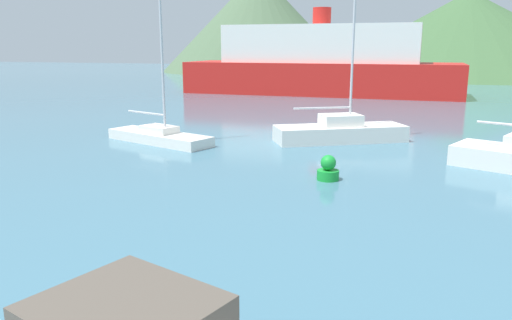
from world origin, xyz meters
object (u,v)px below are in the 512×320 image
at_px(sailboat_outer, 340,131).
at_px(ferry_distant, 321,64).
at_px(sailboat_inner, 159,134).
at_px(buoy_marker, 328,170).

height_order(sailboat_outer, ferry_distant, sailboat_outer).
distance_m(sailboat_inner, buoy_marker, 10.12).
bearing_deg(buoy_marker, ferry_distant, 101.66).
bearing_deg(buoy_marker, sailboat_inner, 154.46).
relative_size(sailboat_outer, ferry_distant, 0.39).
height_order(sailboat_inner, buoy_marker, sailboat_inner).
bearing_deg(sailboat_outer, buoy_marker, -113.98).
relative_size(sailboat_inner, buoy_marker, 10.40).
xyz_separation_m(sailboat_outer, ferry_distant, (-5.86, 24.53, 2.36)).
distance_m(sailboat_outer, ferry_distant, 25.33).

